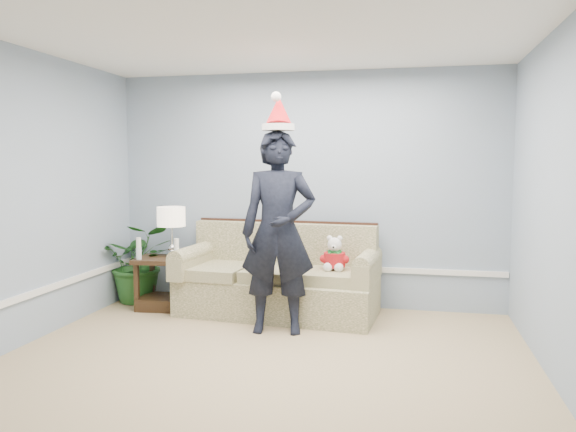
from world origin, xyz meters
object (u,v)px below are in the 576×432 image
Objects in this scene: teddy_bear at (334,258)px; houseplant at (140,262)px; sofa at (279,281)px; man at (278,232)px; table_lamp at (171,219)px; side_table at (165,288)px.

houseplant is at bearing 174.28° from teddy_bear.
man is (0.15, -0.67, 0.64)m from sofa.
sofa is 1.76m from houseplant.
man is 0.82m from teddy_bear.
houseplant is at bearing 161.79° from table_lamp.
side_table is at bearing 179.87° from teddy_bear.
houseplant is 2.14m from man.
houseplant reaches higher than side_table.
side_table is 2.00m from teddy_bear.
houseplant is at bearing 179.75° from sofa.
sofa is 0.94m from man.
man is (1.41, -0.67, -0.04)m from table_lamp.
sofa is 5.89× the size of teddy_bear.
teddy_bear is at bearing -5.94° from houseplant.
sofa is at bearing 171.77° from teddy_bear.
teddy_bear is at bearing -3.66° from sofa.
man is (1.90, -0.83, 0.52)m from houseplant.
table_lamp is 1.53× the size of teddy_bear.
table_lamp is (-1.26, -0.01, 0.67)m from sofa.
side_table is 0.68× the size of houseplant.
teddy_bear is at bearing -0.35° from side_table.
houseplant is 2.40m from teddy_bear.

